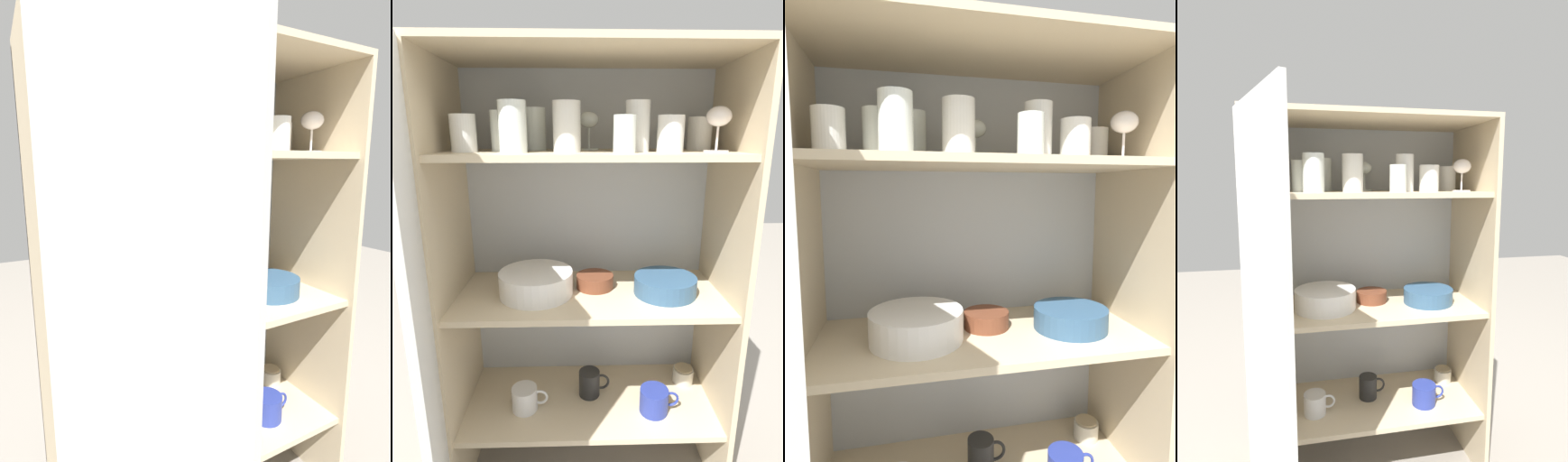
% 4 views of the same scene
% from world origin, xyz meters
% --- Properties ---
extents(cupboard_back_panel, '(0.92, 0.02, 1.45)m').
position_xyz_m(cupboard_back_panel, '(0.00, 0.40, 0.73)').
color(cupboard_back_panel, '#B2B7BC').
rests_on(cupboard_back_panel, ground_plane).
extents(cupboard_side_left, '(0.02, 0.42, 1.45)m').
position_xyz_m(cupboard_side_left, '(-0.45, 0.19, 0.73)').
color(cupboard_side_left, '#CCB793').
rests_on(cupboard_side_left, ground_plane).
extents(cupboard_side_right, '(0.02, 0.42, 1.45)m').
position_xyz_m(cupboard_side_right, '(0.45, 0.19, 0.73)').
color(cupboard_side_right, '#CCB793').
rests_on(cupboard_side_right, ground_plane).
extents(cupboard_top_panel, '(0.92, 0.42, 0.02)m').
position_xyz_m(cupboard_top_panel, '(0.00, 0.19, 1.46)').
color(cupboard_top_panel, '#CCB793').
rests_on(cupboard_top_panel, cupboard_side_left).
extents(shelf_board_middle, '(0.88, 0.39, 0.02)m').
position_xyz_m(shelf_board_middle, '(0.00, 0.19, 0.71)').
color(shelf_board_middle, beige).
extents(shelf_board_upper, '(0.88, 0.39, 0.02)m').
position_xyz_m(shelf_board_upper, '(0.00, 0.19, 1.18)').
color(shelf_board_upper, beige).
extents(tumbler_glass_0, '(0.08, 0.08, 0.10)m').
position_xyz_m(tumbler_glass_0, '(0.36, 0.26, 1.24)').
color(tumbler_glass_0, white).
rests_on(tumbler_glass_0, shelf_board_upper).
extents(tumbler_glass_1, '(0.08, 0.08, 0.14)m').
position_xyz_m(tumbler_glass_1, '(-0.22, 0.11, 1.26)').
color(tumbler_glass_1, white).
rests_on(tumbler_glass_1, shelf_board_upper).
extents(tumbler_glass_2, '(0.06, 0.06, 0.10)m').
position_xyz_m(tumbler_glass_2, '(0.09, 0.09, 1.24)').
color(tumbler_glass_2, white).
rests_on(tumbler_glass_2, shelf_board_upper).
extents(tumbler_glass_3, '(0.08, 0.08, 0.12)m').
position_xyz_m(tumbler_glass_3, '(-0.26, 0.20, 1.25)').
color(tumbler_glass_3, white).
rests_on(tumbler_glass_3, shelf_board_upper).
extents(tumbler_glass_4, '(0.08, 0.08, 0.14)m').
position_xyz_m(tumbler_glass_4, '(-0.07, 0.16, 1.26)').
color(tumbler_glass_4, white).
rests_on(tumbler_glass_4, shelf_board_upper).
extents(tumbler_glass_5, '(0.07, 0.07, 0.14)m').
position_xyz_m(tumbler_glass_5, '(0.14, 0.16, 1.26)').
color(tumbler_glass_5, white).
rests_on(tumbler_glass_5, shelf_board_upper).
extents(tumbler_glass_6, '(0.08, 0.08, 0.10)m').
position_xyz_m(tumbler_glass_6, '(0.23, 0.13, 1.24)').
color(tumbler_glass_6, white).
rests_on(tumbler_glass_6, shelf_board_upper).
extents(tumbler_glass_7, '(0.07, 0.07, 0.11)m').
position_xyz_m(tumbler_glass_7, '(-0.37, 0.15, 1.24)').
color(tumbler_glass_7, white).
rests_on(tumbler_glass_7, shelf_board_upper).
extents(tumbler_glass_8, '(0.08, 0.08, 0.13)m').
position_xyz_m(tumbler_glass_8, '(-0.18, 0.27, 1.25)').
color(tumbler_glass_8, white).
rests_on(tumbler_glass_8, shelf_board_upper).
extents(wine_glass_0, '(0.07, 0.07, 0.13)m').
position_xyz_m(wine_glass_0, '(0.37, 0.13, 1.28)').
color(wine_glass_0, silver).
rests_on(wine_glass_0, shelf_board_upper).
extents(wine_glass_1, '(0.07, 0.07, 0.12)m').
position_xyz_m(wine_glass_1, '(-0.00, 0.29, 1.27)').
color(wine_glass_1, white).
rests_on(wine_glass_1, shelf_board_upper).
extents(plate_stack_white, '(0.24, 0.24, 0.08)m').
position_xyz_m(plate_stack_white, '(-0.18, 0.18, 0.76)').
color(plate_stack_white, white).
rests_on(plate_stack_white, shelf_board_middle).
extents(mixing_bowl_large, '(0.21, 0.21, 0.06)m').
position_xyz_m(mixing_bowl_large, '(0.25, 0.17, 0.75)').
color(mixing_bowl_large, '#33567A').
rests_on(mixing_bowl_large, shelf_board_middle).
extents(serving_bowl_small, '(0.13, 0.13, 0.05)m').
position_xyz_m(serving_bowl_small, '(0.02, 0.23, 0.74)').
color(serving_bowl_small, brown).
rests_on(serving_bowl_small, shelf_board_middle).
extents(coffee_mug_extra_2, '(0.12, 0.08, 0.10)m').
position_xyz_m(coffee_mug_extra_2, '(-0.00, 0.21, 0.34)').
color(coffee_mug_extra_2, black).
rests_on(coffee_mug_extra_2, shelf_board_lower).
extents(storage_jar, '(0.08, 0.08, 0.06)m').
position_xyz_m(storage_jar, '(0.37, 0.28, 0.32)').
color(storage_jar, beige).
rests_on(storage_jar, shelf_board_lower).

